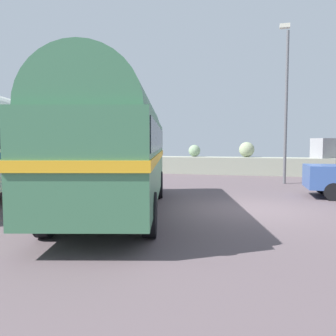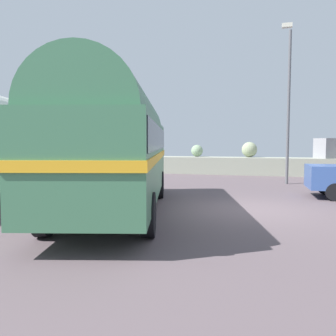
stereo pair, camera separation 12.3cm
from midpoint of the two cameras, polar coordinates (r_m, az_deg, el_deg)
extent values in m
cube|color=#594B50|center=(10.55, 13.95, -6.85)|extent=(32.00, 26.00, 0.02)
cube|color=gray|center=(22.20, 14.77, 0.30)|extent=(31.36, 1.80, 1.10)
cube|color=gray|center=(25.54, -14.04, 2.86)|extent=(1.03, 1.05, 0.73)
cube|color=gray|center=(23.80, -5.04, 2.86)|extent=(1.06, 1.05, 0.72)
sphere|color=gray|center=(23.04, 5.04, 2.90)|extent=(0.79, 0.79, 0.79)
sphere|color=#929E7A|center=(22.56, 13.62, 3.01)|extent=(0.98, 0.98, 0.98)
cube|color=gray|center=(22.55, 25.20, 3.01)|extent=(1.54, 1.50, 1.20)
cube|color=gold|center=(14.25, 26.14, -4.24)|extent=(0.12, 4.40, 0.01)
cylinder|color=black|center=(12.66, -11.18, -2.72)|extent=(0.51, 1.00, 0.96)
cylinder|color=black|center=(12.37, -1.13, -2.80)|extent=(0.51, 1.00, 0.96)
cylinder|color=black|center=(7.71, -19.56, -7.32)|extent=(0.51, 1.00, 0.96)
cylinder|color=black|center=(7.24, -2.83, -7.83)|extent=(0.51, 1.00, 0.96)
cube|color=#3E7351|center=(9.81, -8.22, 1.62)|extent=(4.39, 8.73, 2.10)
cylinder|color=#3E7351|center=(9.82, -8.29, 7.75)|extent=(4.11, 8.36, 2.20)
cube|color=gold|center=(9.81, -8.23, 1.93)|extent=(4.45, 8.83, 0.20)
cube|color=black|center=(9.80, -8.26, 4.99)|extent=(4.34, 8.42, 0.64)
cube|color=silver|center=(14.09, -5.35, -1.13)|extent=(2.25, 0.71, 0.28)
cylinder|color=black|center=(15.45, -19.20, -1.63)|extent=(0.53, 1.00, 0.96)
cube|color=silver|center=(17.37, -20.88, -0.38)|extent=(2.24, 0.77, 0.28)
cylinder|color=black|center=(13.05, 26.39, -3.63)|extent=(0.62, 0.22, 0.62)
cylinder|color=black|center=(14.53, 25.10, -2.83)|extent=(0.62, 0.22, 0.62)
cylinder|color=#5B5B60|center=(17.56, 19.71, 9.39)|extent=(0.14, 0.14, 7.34)
cube|color=beige|center=(17.30, 19.52, 21.57)|extent=(0.44, 0.24, 0.18)
camera|label=1|loc=(0.06, -89.63, 0.03)|focal=36.41mm
camera|label=2|loc=(0.06, 90.37, -0.03)|focal=36.41mm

